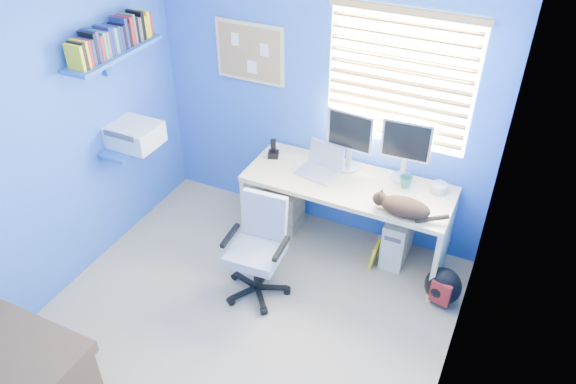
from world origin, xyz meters
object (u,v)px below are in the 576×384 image
at_px(desk, 346,217).
at_px(office_chair, 258,260).
at_px(laptop, 319,163).
at_px(cat, 405,207).
at_px(tower_pc, 398,236).

relative_size(desk, office_chair, 2.02).
xyz_separation_m(desk, office_chair, (-0.46, -0.74, -0.05)).
bearing_deg(desk, office_chair, -121.63).
height_order(laptop, cat, laptop).
bearing_deg(tower_pc, laptop, -170.87).
relative_size(tower_pc, office_chair, 0.53).
bearing_deg(desk, laptop, 179.06).
bearing_deg(tower_pc, desk, -164.62).
height_order(tower_pc, office_chair, office_chair).
xyz_separation_m(laptop, cat, (0.80, -0.23, -0.04)).
xyz_separation_m(tower_pc, office_chair, (-0.90, -0.87, 0.09)).
bearing_deg(office_chair, laptop, 76.06).
relative_size(laptop, office_chair, 0.39).
height_order(cat, tower_pc, cat).
relative_size(laptop, tower_pc, 0.73).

